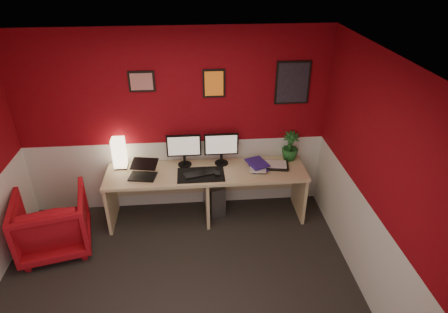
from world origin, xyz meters
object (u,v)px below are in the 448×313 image
laptop (142,170)px  monitor_right (221,144)px  shoji_lamp (119,154)px  armchair (53,223)px  monitor_left (184,146)px  zen_tray (275,165)px  potted_plant (290,146)px  pc_tower (214,196)px  desk (207,194)px

laptop → monitor_right: monitor_right is taller
shoji_lamp → monitor_right: 1.33m
shoji_lamp → armchair: (-0.77, -0.65, -0.55)m
shoji_lamp → monitor_left: monitor_left is taller
zen_tray → potted_plant: bearing=37.5°
pc_tower → armchair: size_ratio=0.54×
laptop → armchair: size_ratio=0.40×
monitor_left → pc_tower: (0.38, -0.03, -0.80)m
potted_plant → zen_tray: bearing=-142.5°
zen_tray → desk: bearing=-177.3°
laptop → armchair: bearing=-150.2°
armchair → pc_tower: bearing=-176.0°
armchair → monitor_left: bearing=-171.5°
zen_tray → armchair: 2.87m
desk → monitor_right: monitor_right is taller
monitor_left → zen_tray: 1.23m
zen_tray → pc_tower: (-0.81, 0.12, -0.52)m
monitor_left → armchair: monitor_left is taller
pc_tower → armchair: (-1.99, -0.61, 0.15)m
monitor_right → potted_plant: bearing=2.6°
laptop → monitor_right: size_ratio=0.57×
desk → laptop: (-0.81, -0.07, 0.47)m
monitor_left → pc_tower: bearing=-3.9°
shoji_lamp → laptop: bearing=-41.7°
shoji_lamp → armchair: shoji_lamp is taller
desk → shoji_lamp: 1.27m
laptop → monitor_right: (1.02, 0.26, 0.18)m
zen_tray → pc_tower: 0.97m
shoji_lamp → armchair: size_ratio=0.48×
monitor_left → zen_tray: (1.19, -0.14, -0.28)m
desk → monitor_left: size_ratio=4.48×
laptop → armchair: 1.23m
potted_plant → armchair: 3.16m
monitor_left → monitor_right: size_ratio=1.00×
laptop → monitor_left: size_ratio=0.57×
laptop → pc_tower: size_ratio=0.73×
monitor_left → pc_tower: 0.88m
desk → zen_tray: size_ratio=7.43×
pc_tower → shoji_lamp: bearing=163.5°
armchair → laptop: bearing=-173.8°
monitor_right → potted_plant: 0.94m
monitor_left → potted_plant: bearing=1.6°
monitor_left → armchair: (-1.61, -0.64, -0.64)m
monitor_left → armchair: 1.84m
laptop → armchair: laptop is taller
zen_tray → potted_plant: potted_plant is taller
shoji_lamp → pc_tower: shoji_lamp is taller
desk → zen_tray: bearing=2.7°
pc_tower → monitor_right: bearing=-3.0°
monitor_right → zen_tray: 0.76m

